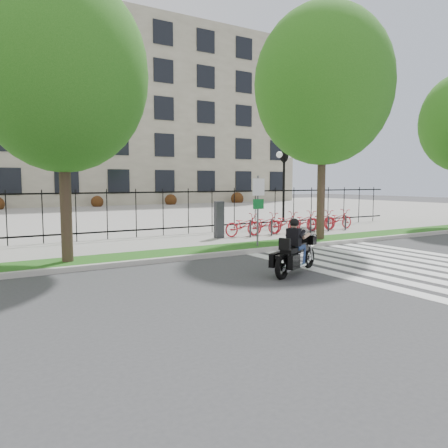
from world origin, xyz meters
TOP-DOWN VIEW (x-y plane):
  - ground at (0.00, 0.00)m, footprint 120.00×120.00m
  - curb at (0.00, 4.10)m, footprint 60.00×0.20m
  - grass_verge at (0.00, 4.95)m, footprint 60.00×1.50m
  - sidewalk at (0.00, 7.45)m, footprint 60.00×3.50m
  - plaza at (0.00, 25.00)m, footprint 80.00×34.00m
  - crosswalk_stripes at (4.83, 0.00)m, footprint 5.70×8.00m
  - iron_fence at (0.00, 9.20)m, footprint 30.00×0.06m
  - office_building at (0.00, 44.92)m, footprint 60.00×21.90m
  - lamp_post_right at (10.00, 12.00)m, footprint 1.06×0.70m
  - street_tree_1 at (-3.60, 4.95)m, footprint 4.80×4.80m
  - street_tree_2 at (6.21, 4.95)m, footprint 5.41×5.41m
  - bike_share_station at (6.66, 7.20)m, footprint 7.78×0.86m
  - sign_pole_regulatory at (2.85, 4.58)m, footprint 0.50×0.09m
  - motorcycle_rider at (1.39, 0.80)m, footprint 2.15×1.25m

SIDE VIEW (x-z plane):
  - ground at x=0.00m, z-range 0.00..0.00m
  - crosswalk_stripes at x=4.83m, z-range 0.00..0.01m
  - plaza at x=0.00m, z-range 0.00..0.10m
  - curb at x=0.00m, z-range 0.00..0.15m
  - grass_verge at x=0.00m, z-range 0.00..0.15m
  - sidewalk at x=0.00m, z-range 0.00..0.15m
  - motorcycle_rider at x=1.39m, z-range -0.30..1.48m
  - bike_share_station at x=6.66m, z-range -0.12..1.38m
  - iron_fence at x=0.00m, z-range 0.15..2.15m
  - sign_pole_regulatory at x=2.85m, z-range 0.49..2.99m
  - lamp_post_right at x=10.00m, z-range 1.08..5.33m
  - street_tree_1 at x=-3.60m, z-range 1.41..9.46m
  - street_tree_2 at x=6.21m, z-range 1.61..10.77m
  - office_building at x=0.00m, z-range -0.11..20.04m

